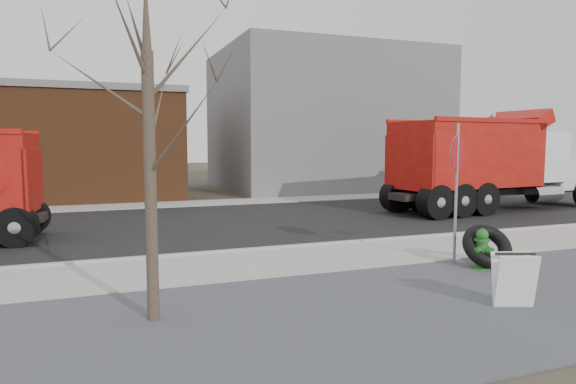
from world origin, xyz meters
name	(u,v)px	position (x,y,z in m)	size (l,w,h in m)	color
ground	(290,265)	(0.00, 0.00, 0.00)	(120.00, 120.00, 0.00)	#383328
gravel_verge	(370,313)	(0.00, -3.50, 0.01)	(60.00, 5.00, 0.03)	slate
sidewalk	(286,261)	(0.00, 0.25, 0.03)	(60.00, 2.50, 0.06)	#9E9B93
curb	(268,249)	(0.00, 1.55, 0.06)	(60.00, 0.15, 0.11)	#9E9B93
road	(223,223)	(0.00, 6.30, 0.01)	(60.00, 9.40, 0.02)	black
far_sidewalk	(192,204)	(0.00, 12.00, 0.03)	(60.00, 2.00, 0.06)	#9E9B93
building_grey	(323,121)	(9.00, 18.00, 4.00)	(12.00, 10.00, 8.00)	slate
bare_tree	(148,100)	(-3.20, -2.60, 3.30)	(3.20, 3.20, 5.20)	#382D23
fire_hydrant	(482,251)	(3.67, -1.81, 0.40)	(0.50, 0.49, 0.88)	#2B722C
truck_tire	(487,246)	(3.86, -1.74, 0.47)	(1.25, 1.16, 0.99)	black
stop_sign	(457,170)	(3.46, -1.18, 2.09)	(0.74, 0.46, 3.11)	gray
sandwich_board	(514,280)	(2.33, -4.07, 0.48)	(0.74, 0.60, 0.89)	white
dump_truck_red_a	(491,160)	(10.81, 5.89, 2.01)	(10.00, 3.54, 3.95)	black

